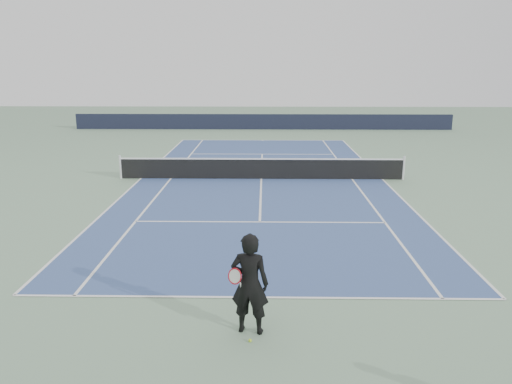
{
  "coord_description": "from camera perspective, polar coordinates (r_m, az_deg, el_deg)",
  "views": [
    {
      "loc": [
        0.16,
        -22.06,
        5.05
      ],
      "look_at": [
        -0.12,
        -6.66,
        1.1
      ],
      "focal_mm": 35.0,
      "sensor_mm": 36.0,
      "label": 1
    }
  ],
  "objects": [
    {
      "name": "ground",
      "position": [
        22.63,
        0.61,
        1.49
      ],
      "size": [
        80.0,
        80.0,
        0.0
      ],
      "primitive_type": "plane",
      "color": "gray"
    },
    {
      "name": "court_surface",
      "position": [
        22.63,
        0.61,
        1.51
      ],
      "size": [
        10.97,
        23.77,
        0.01
      ],
      "primitive_type": "cube",
      "color": "#374F82",
      "rests_on": "ground"
    },
    {
      "name": "tennis_net",
      "position": [
        22.53,
        0.61,
        2.74
      ],
      "size": [
        12.9,
        0.1,
        1.07
      ],
      "color": "silver",
      "rests_on": "ground"
    },
    {
      "name": "windscreen_far",
      "position": [
        40.19,
        0.81,
        8.03
      ],
      "size": [
        30.0,
        0.25,
        1.2
      ],
      "primitive_type": "cube",
      "color": "black",
      "rests_on": "ground"
    },
    {
      "name": "tennis_player",
      "position": [
        9.64,
        -0.73,
        -10.42
      ],
      "size": [
        0.87,
        0.67,
        2.02
      ],
      "color": "black",
      "rests_on": "ground"
    },
    {
      "name": "tennis_ball",
      "position": [
        9.75,
        -0.68,
        -16.6
      ],
      "size": [
        0.07,
        0.07,
        0.07
      ],
      "primitive_type": "sphere",
      "color": "#B7DA2C",
      "rests_on": "ground"
    }
  ]
}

